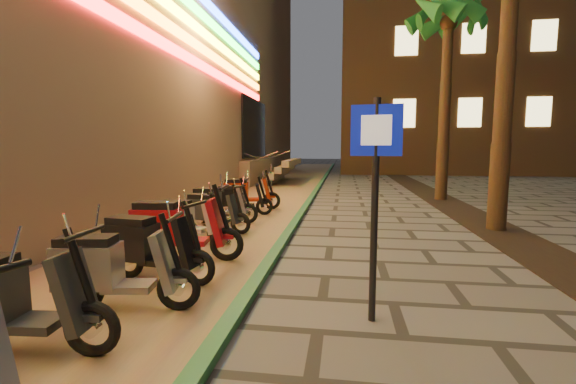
% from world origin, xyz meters
% --- Properties ---
extents(parking_strip, '(3.40, 60.00, 0.01)m').
position_xyz_m(parking_strip, '(-2.60, 10.00, 0.01)').
color(parking_strip, '#8C7251').
rests_on(parking_strip, ground).
extents(green_curb, '(0.18, 60.00, 0.10)m').
position_xyz_m(green_curb, '(-0.90, 10.00, 0.05)').
color(green_curb, '#266537').
rests_on(green_curb, ground).
extents(planting_strip, '(1.20, 40.00, 0.02)m').
position_xyz_m(planting_strip, '(3.60, 5.00, 0.01)').
color(planting_strip, black).
rests_on(planting_strip, ground).
extents(apartment_block, '(18.00, 16.06, 25.00)m').
position_xyz_m(apartment_block, '(9.00, 32.00, 12.50)').
color(apartment_block, brown).
rests_on(apartment_block, ground).
extents(palm_d, '(2.97, 3.02, 7.16)m').
position_xyz_m(palm_d, '(3.60, 12.00, 5.94)').
color(palm_d, '#472D19').
rests_on(palm_d, ground).
extents(pedestrian_sign, '(0.51, 0.11, 2.32)m').
position_xyz_m(pedestrian_sign, '(0.55, 2.00, 1.50)').
color(pedestrian_sign, black).
rests_on(pedestrian_sign, ground).
extents(scooter_5, '(1.64, 0.59, 1.15)m').
position_xyz_m(scooter_5, '(-2.69, 0.86, 0.50)').
color(scooter_5, black).
rests_on(scooter_5, ground).
extents(scooter_6, '(1.59, 0.66, 1.12)m').
position_xyz_m(scooter_6, '(-2.32, 1.83, 0.48)').
color(scooter_6, black).
rests_on(scooter_6, ground).
extents(scooter_7, '(1.62, 0.65, 1.14)m').
position_xyz_m(scooter_7, '(-2.41, 2.82, 0.50)').
color(scooter_7, black).
rests_on(scooter_7, ground).
extents(scooter_8, '(1.78, 0.67, 1.25)m').
position_xyz_m(scooter_8, '(-2.45, 3.76, 0.54)').
color(scooter_8, black).
rests_on(scooter_8, ground).
extents(scooter_9, '(1.48, 0.71, 1.05)m').
position_xyz_m(scooter_9, '(-2.77, 4.97, 0.45)').
color(scooter_9, black).
rests_on(scooter_9, ground).
extents(scooter_10, '(1.50, 0.70, 1.06)m').
position_xyz_m(scooter_10, '(-2.60, 5.91, 0.46)').
color(scooter_10, black).
rests_on(scooter_10, ground).
extents(scooter_11, '(1.58, 0.60, 1.11)m').
position_xyz_m(scooter_11, '(-2.78, 6.81, 0.48)').
color(scooter_11, black).
rests_on(scooter_11, ground).
extents(scooter_12, '(1.49, 0.74, 1.06)m').
position_xyz_m(scooter_12, '(-2.57, 7.93, 0.46)').
color(scooter_12, black).
rests_on(scooter_12, ground).
extents(scooter_13, '(1.67, 0.73, 1.17)m').
position_xyz_m(scooter_13, '(-2.64, 8.93, 0.51)').
color(scooter_13, black).
rests_on(scooter_13, ground).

